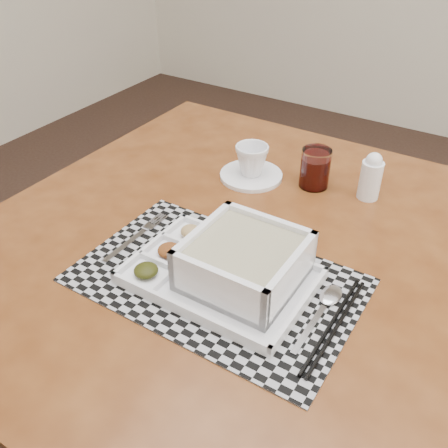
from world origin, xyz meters
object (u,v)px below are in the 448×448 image
(serving_tray, at_px, (236,266))
(creamer_bottle, at_px, (371,177))
(juice_glass, at_px, (315,170))
(cup, at_px, (252,160))
(dining_table, at_px, (248,274))

(serving_tray, height_order, creamer_bottle, creamer_bottle)
(creamer_bottle, bearing_deg, serving_tray, -104.29)
(serving_tray, xyz_separation_m, juice_glass, (-0.02, 0.39, 0.00))
(serving_tray, relative_size, cup, 4.06)
(dining_table, height_order, serving_tray, serving_tray)
(serving_tray, height_order, cup, serving_tray)
(dining_table, distance_m, serving_tray, 0.17)
(dining_table, xyz_separation_m, creamer_bottle, (0.14, 0.29, 0.14))
(serving_tray, xyz_separation_m, creamer_bottle, (0.10, 0.40, 0.01))
(dining_table, bearing_deg, cup, 118.77)
(juice_glass, bearing_deg, cup, -162.82)
(juice_glass, distance_m, creamer_bottle, 0.13)
(cup, distance_m, creamer_bottle, 0.27)
(dining_table, height_order, juice_glass, juice_glass)
(serving_tray, bearing_deg, creamer_bottle, 75.71)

